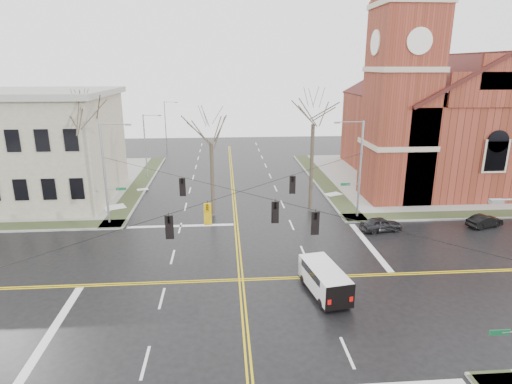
{
  "coord_description": "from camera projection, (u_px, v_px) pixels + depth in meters",
  "views": [
    {
      "loc": [
        -0.96,
        -25.91,
        13.83
      ],
      "look_at": [
        1.47,
        6.0,
        4.37
      ],
      "focal_mm": 30.0,
      "sensor_mm": 36.0,
      "label": 1
    }
  ],
  "objects": [
    {
      "name": "parked_car_b",
      "position": [
        485.0,
        221.0,
        38.08
      ],
      "size": [
        3.55,
        2.12,
        1.11
      ],
      "primitive_type": "imported",
      "rotation": [
        0.0,
        0.0,
        1.87
      ],
      "color": "black",
      "rests_on": "ground"
    },
    {
      "name": "streetlight_north_b",
      "position": [
        166.0,
        123.0,
        72.62
      ],
      "size": [
        2.3,
        0.2,
        8.0
      ],
      "color": "gray",
      "rests_on": "ground"
    },
    {
      "name": "parked_car_a",
      "position": [
        381.0,
        224.0,
        37.13
      ],
      "size": [
        3.78,
        1.97,
        1.23
      ],
      "primitive_type": "imported",
      "rotation": [
        0.0,
        0.0,
        1.72
      ],
      "color": "black",
      "rests_on": "ground"
    },
    {
      "name": "traffic_signals",
      "position": [
        241.0,
        206.0,
        26.58
      ],
      "size": [
        8.21,
        8.26,
        1.3
      ],
      "color": "black",
      "rests_on": "ground"
    },
    {
      "name": "church",
      "position": [
        435.0,
        112.0,
        51.87
      ],
      "size": [
        24.28,
        27.48,
        27.5
      ],
      "color": "maroon",
      "rests_on": "ground"
    },
    {
      "name": "road_markings",
      "position": [
        241.0,
        280.0,
        28.76
      ],
      "size": [
        100.0,
        100.0,
        0.01
      ],
      "color": "gold",
      "rests_on": "ground"
    },
    {
      "name": "tree_nw_near",
      "position": [
        211.0,
        138.0,
        39.01
      ],
      "size": [
        4.0,
        4.0,
        10.32
      ],
      "color": "#392F24",
      "rests_on": "ground"
    },
    {
      "name": "sidewalks",
      "position": [
        241.0,
        279.0,
        28.74
      ],
      "size": [
        80.0,
        80.0,
        0.17
      ],
      "color": "gray",
      "rests_on": "ground"
    },
    {
      "name": "cargo_van",
      "position": [
        323.0,
        277.0,
        26.88
      ],
      "size": [
        2.6,
        4.94,
        1.79
      ],
      "rotation": [
        0.0,
        0.0,
        0.17
      ],
      "color": "silver",
      "rests_on": "ground"
    },
    {
      "name": "ground",
      "position": [
        241.0,
        280.0,
        28.76
      ],
      "size": [
        120.0,
        120.0,
        0.0
      ],
      "primitive_type": "plane",
      "color": "black",
      "rests_on": "ground"
    },
    {
      "name": "tree_ne",
      "position": [
        313.0,
        118.0,
        40.07
      ],
      "size": [
        4.0,
        4.0,
        12.6
      ],
      "color": "#392F24",
      "rests_on": "ground"
    },
    {
      "name": "signal_pole_ne",
      "position": [
        358.0,
        167.0,
        39.18
      ],
      "size": [
        2.75,
        0.22,
        9.0
      ],
      "color": "gray",
      "rests_on": "ground"
    },
    {
      "name": "civic_building_a",
      "position": [
        23.0,
        149.0,
        44.73
      ],
      "size": [
        18.0,
        14.0,
        11.0
      ],
      "primitive_type": "cube",
      "color": "gray",
      "rests_on": "ground"
    },
    {
      "name": "streetlight_north_a",
      "position": [
        146.0,
        144.0,
        53.49
      ],
      "size": [
        2.3,
        0.2,
        8.0
      ],
      "color": "gray",
      "rests_on": "ground"
    },
    {
      "name": "span_wires",
      "position": [
        240.0,
        192.0,
        27.01
      ],
      "size": [
        23.02,
        23.02,
        0.03
      ],
      "color": "black",
      "rests_on": "ground"
    },
    {
      "name": "tree_nw_far",
      "position": [
        85.0,
        121.0,
        38.65
      ],
      "size": [
        4.0,
        4.0,
        12.51
      ],
      "color": "#392F24",
      "rests_on": "ground"
    },
    {
      "name": "signal_pole_nw",
      "position": [
        106.0,
        171.0,
        37.53
      ],
      "size": [
        2.75,
        0.22,
        9.0
      ],
      "color": "gray",
      "rests_on": "ground"
    }
  ]
}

